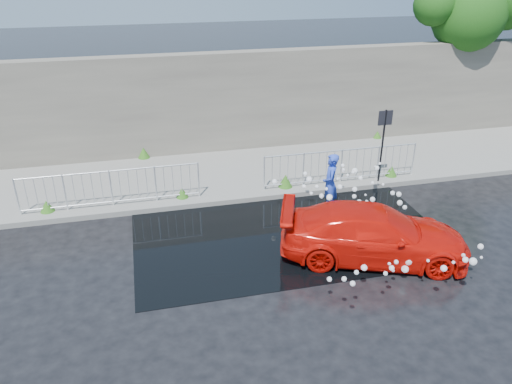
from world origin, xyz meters
TOP-DOWN VIEW (x-y plane):
  - ground at (0.00, 0.00)m, footprint 90.00×90.00m
  - pavement at (0.00, 5.00)m, footprint 30.00×4.00m
  - curb at (0.00, 3.00)m, footprint 30.00×0.25m
  - retaining_wall at (0.00, 7.20)m, footprint 30.00×0.60m
  - puddle at (0.50, 1.00)m, footprint 8.00×5.00m
  - sign_post at (4.20, 3.10)m, footprint 0.45×0.06m
  - tree at (9.91, 7.41)m, footprint 5.01×2.79m
  - railing_left at (-4.00, 3.35)m, footprint 5.05×0.05m
  - railing_right at (3.00, 3.35)m, footprint 5.05×0.05m
  - weeds at (-0.19, 4.48)m, footprint 12.17×3.93m
  - water_spray at (2.46, 0.38)m, footprint 3.58×5.53m
  - red_car at (2.20, -0.68)m, footprint 4.83×3.22m
  - person at (2.02, 1.80)m, footprint 0.60×0.74m

SIDE VIEW (x-z plane):
  - ground at x=0.00m, z-range 0.00..0.00m
  - puddle at x=0.50m, z-range 0.00..0.01m
  - pavement at x=0.00m, z-range 0.00..0.15m
  - curb at x=0.00m, z-range 0.00..0.16m
  - weeds at x=-0.19m, z-range 0.12..0.53m
  - red_car at x=2.20m, z-range 0.00..1.30m
  - water_spray at x=2.46m, z-range 0.18..1.25m
  - railing_left at x=-4.00m, z-range 0.19..1.29m
  - railing_right at x=3.00m, z-range 0.19..1.29m
  - person at x=2.02m, z-range 0.00..1.76m
  - sign_post at x=4.20m, z-range 0.47..2.97m
  - retaining_wall at x=0.00m, z-range 0.15..3.65m
  - tree at x=9.91m, z-range 1.61..8.03m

